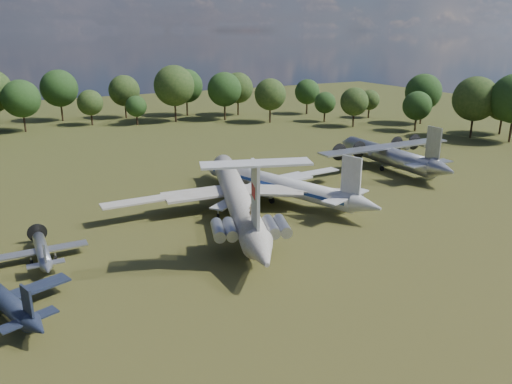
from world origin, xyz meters
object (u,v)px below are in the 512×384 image
an12_transport (388,158)px  person_on_il62 (251,210)px  small_prop_northwest (43,253)px  tu104_jet (277,187)px  il62_airliner (236,200)px  small_prop_west (5,304)px

an12_transport → person_on_il62: person_on_il62 is taller
small_prop_northwest → person_on_il62: person_on_il62 is taller
tu104_jet → an12_transport: bearing=-7.9°
il62_airliner → person_on_il62: 13.65m
small_prop_west → person_on_il62: size_ratio=10.61×
tu104_jet → small_prop_west: (-39.36, -17.18, -0.65)m
small_prop_west → person_on_il62: person_on_il62 is taller
small_prop_west → small_prop_northwest: (4.36, 10.72, -0.26)m
il62_airliner → tu104_jet: bearing=41.3°
person_on_il62 → il62_airliner: bearing=-102.6°
small_prop_northwest → il62_airliner: bearing=6.9°
small_prop_northwest → small_prop_west: bearing=-111.3°
il62_airliner → person_on_il62: bearing=-90.0°
small_prop_west → person_on_il62: 26.49m
il62_airliner → small_prop_northwest: 26.24m
il62_airliner → tu104_jet: (8.94, 3.69, -0.46)m
person_on_il62 → tu104_jet: bearing=-122.9°
tu104_jet → small_prop_northwest: bearing=171.7°
small_prop_northwest → an12_transport: bearing=11.5°
tu104_jet → small_prop_west: 42.95m
tu104_jet → small_prop_west: bearing=-175.2°
il62_airliner → small_prop_northwest: (-26.06, -2.77, -1.37)m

